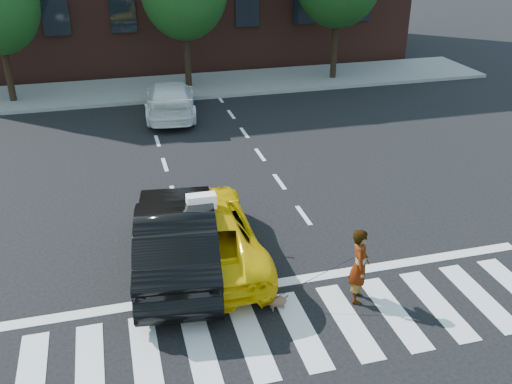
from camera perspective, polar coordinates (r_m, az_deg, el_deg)
ground at (r=11.50m, az=4.51°, el=-13.55°), size 120.00×120.00×0.00m
crosswalk at (r=11.49m, az=4.51°, el=-13.53°), size 13.00×2.40×0.01m
stop_line at (r=12.69m, az=2.12°, el=-9.09°), size 12.00×0.30×0.01m
sidewalk_far at (r=26.96m, az=-7.94°, el=10.36°), size 30.00×4.00×0.15m
taxi at (r=13.22m, az=-5.49°, el=-3.95°), size 2.44×5.22×1.44m
black_sedan at (r=12.91m, az=-7.95°, el=-4.42°), size 2.30×5.11×1.63m
white_suv at (r=23.13m, az=-8.56°, el=9.20°), size 2.44×4.86×1.36m
woman at (r=11.94m, az=10.32°, el=-7.26°), size 0.60×0.72×1.67m
dog at (r=11.87m, az=1.96°, el=-10.89°), size 0.55×0.24×0.31m
taxi_sign at (r=12.62m, az=-5.50°, el=-0.93°), size 0.65×0.29×0.32m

